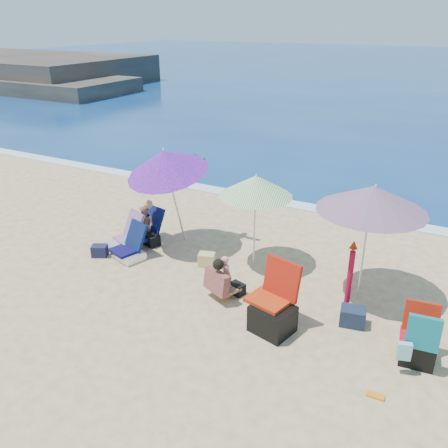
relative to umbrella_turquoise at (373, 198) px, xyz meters
The scene contains 20 objects.
ground 3.21m from the umbrella_turquoise, 143.14° to the right, with size 120.00×120.00×0.00m.
sea 43.51m from the umbrella_turquoise, 92.79° to the left, with size 120.00×80.00×0.12m.
foam 4.48m from the umbrella_turquoise, 121.06° to the left, with size 120.00×0.50×0.04m.
headland 34.57m from the umbrella_turquoise, 148.32° to the left, with size 20.50×11.50×2.60m.
umbrella_turquoise is the anchor object (origin of this frame).
umbrella_striped 2.16m from the umbrella_turquoise, behind, with size 1.64×1.64×1.87m.
umbrella_blue 4.04m from the umbrella_turquoise, behind, with size 1.99×2.05×2.30m.
furled_umbrella 1.28m from the umbrella_turquoise, 100.18° to the right, with size 0.18×0.30×1.22m.
chair_navy 4.82m from the umbrella_turquoise, 169.70° to the right, with size 0.74×0.76×0.72m.
chair_rainbow 5.13m from the umbrella_turquoise, behind, with size 0.79×0.91×0.75m.
camp_chair_left 2.43m from the umbrella_turquoise, 120.99° to the right, with size 0.84×0.81×1.09m.
camp_chair_right 2.35m from the umbrella_turquoise, 51.82° to the right, with size 0.54×0.75×0.88m.
person_center 2.84m from the umbrella_turquoise, 149.95° to the right, with size 0.64×0.65×0.80m.
person_left 4.83m from the umbrella_turquoise, behind, with size 0.62×0.78×0.93m.
bag_navy_a 5.45m from the umbrella_turquoise, 168.36° to the right, with size 0.38×0.34×0.24m.
bag_black_a 4.75m from the umbrella_turquoise, behind, with size 0.39×0.33×0.24m.
bag_tan 3.39m from the umbrella_turquoise, behind, with size 0.37×0.31×0.27m.
bag_navy_b 1.93m from the umbrella_turquoise, 84.04° to the right, with size 0.44×0.36×0.30m.
bag_black_b 2.78m from the umbrella_turquoise, 152.80° to the right, with size 0.31×0.26×0.21m.
orange_item 3.07m from the umbrella_turquoise, 72.25° to the right, with size 0.23×0.11×0.03m.
Camera 1 is at (3.28, -5.75, 4.51)m, focal length 37.18 mm.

